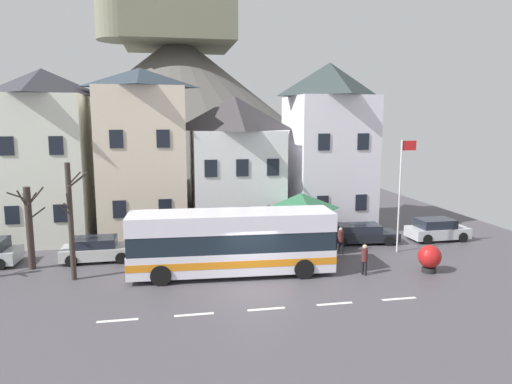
{
  "coord_description": "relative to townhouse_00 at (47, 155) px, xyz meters",
  "views": [
    {
      "loc": [
        -3.91,
        -20.34,
        7.86
      ],
      "look_at": [
        1.04,
        5.55,
        3.74
      ],
      "focal_mm": 32.87,
      "sensor_mm": 36.0,
      "label": 1
    }
  ],
  "objects": [
    {
      "name": "ground_plane",
      "position": [
        11.64,
        -12.36,
        -5.55
      ],
      "size": [
        40.0,
        60.0,
        0.07
      ],
      "color": "#4C484E"
    },
    {
      "name": "townhouse_00",
      "position": [
        0.0,
        0.0,
        0.0
      ],
      "size": [
        5.41,
        6.79,
        11.05
      ],
      "color": "silver",
      "rests_on": "ground_plane"
    },
    {
      "name": "townhouse_01",
      "position": [
        6.16,
        -0.84,
        0.04
      ],
      "size": [
        5.52,
        5.11,
        11.12
      ],
      "color": "beige",
      "rests_on": "ground_plane"
    },
    {
      "name": "townhouse_02",
      "position": [
        12.44,
        -0.16,
        -0.82
      ],
      "size": [
        6.02,
        6.46,
        9.41
      ],
      "color": "white",
      "rests_on": "ground_plane"
    },
    {
      "name": "townhouse_03",
      "position": [
        19.22,
        -0.35,
        0.37
      ],
      "size": [
        5.45,
        6.08,
        11.79
      ],
      "color": "white",
      "rests_on": "ground_plane"
    },
    {
      "name": "hilltop_castle",
      "position": [
        9.28,
        21.05,
        3.42
      ],
      "size": [
        43.75,
        43.75,
        24.54
      ],
      "color": "#5C5854",
      "rests_on": "ground_plane"
    },
    {
      "name": "transit_bus",
      "position": [
        10.84,
        -9.81,
        -3.89
      ],
      "size": [
        10.42,
        3.11,
        3.23
      ],
      "rotation": [
        0.0,
        0.0,
        -0.05
      ],
      "color": "white",
      "rests_on": "ground_plane"
    },
    {
      "name": "bus_shelter",
      "position": [
        15.69,
        -5.62,
        -2.64
      ],
      "size": [
        3.6,
        3.6,
        3.41
      ],
      "color": "#473D33",
      "rests_on": "ground_plane"
    },
    {
      "name": "parked_car_00",
      "position": [
        19.76,
        -5.33,
        -4.92
      ],
      "size": [
        4.68,
        2.23,
        1.22
      ],
      "rotation": [
        0.0,
        0.0,
        -0.1
      ],
      "color": "black",
      "rests_on": "ground_plane"
    },
    {
      "name": "parked_car_01",
      "position": [
        3.77,
        -6.13,
        -4.87
      ],
      "size": [
        3.94,
        1.94,
        1.32
      ],
      "rotation": [
        0.0,
        0.0,
        0.01
      ],
      "color": "silver",
      "rests_on": "ground_plane"
    },
    {
      "name": "parked_car_02",
      "position": [
        24.99,
        -5.55,
        -4.84
      ],
      "size": [
        3.83,
        1.99,
        1.41
      ],
      "rotation": [
        0.0,
        0.0,
        0.01
      ],
      "color": "silver",
      "rests_on": "ground_plane"
    },
    {
      "name": "pedestrian_00",
      "position": [
        17.58,
        -7.49,
        -4.68
      ],
      "size": [
        0.38,
        0.34,
        1.59
      ],
      "color": "black",
      "rests_on": "ground_plane"
    },
    {
      "name": "pedestrian_01",
      "position": [
        17.43,
        -11.23,
        -4.58
      ],
      "size": [
        0.32,
        0.32,
        1.59
      ],
      "color": "black",
      "rests_on": "ground_plane"
    },
    {
      "name": "public_bench",
      "position": [
        16.48,
        -3.58,
        -5.05
      ],
      "size": [
        1.68,
        0.48,
        0.87
      ],
      "color": "#473828",
      "rests_on": "ground_plane"
    },
    {
      "name": "flagpole",
      "position": [
        21.16,
        -7.69,
        -1.63
      ],
      "size": [
        0.95,
        0.1,
        6.68
      ],
      "color": "silver",
      "rests_on": "ground_plane"
    },
    {
      "name": "harbour_buoy",
      "position": [
        20.91,
        -11.47,
        -4.73
      ],
      "size": [
        1.19,
        1.19,
        1.44
      ],
      "color": "black",
      "rests_on": "ground_plane"
    },
    {
      "name": "bare_tree_00",
      "position": [
        0.57,
        -7.02,
        -3.21
      ],
      "size": [
        1.7,
        1.63,
        4.41
      ],
      "color": "#382D28",
      "rests_on": "ground_plane"
    },
    {
      "name": "bare_tree_01",
      "position": [
        3.07,
        -9.23,
        -2.48
      ],
      "size": [
        1.26,
        1.32,
        5.8
      ],
      "color": "#382D28",
      "rests_on": "ground_plane"
    }
  ]
}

